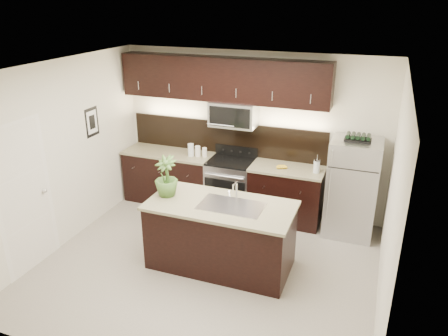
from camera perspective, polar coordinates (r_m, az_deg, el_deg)
name	(u,v)px	position (r m, az deg, el deg)	size (l,w,h in m)	color
ground	(207,266)	(6.23, -2.25, -12.62)	(4.50, 4.50, 0.00)	gray
room_walls	(196,151)	(5.47, -3.74, 2.23)	(4.52, 4.02, 2.71)	silver
counter_run	(220,184)	(7.53, -0.57, -2.12)	(3.51, 0.65, 0.94)	black
upper_fixtures	(224,86)	(7.14, 0.01, 10.64)	(3.49, 0.40, 1.66)	black
island	(221,235)	(6.00, -0.43, -8.75)	(1.96, 0.96, 0.94)	black
sink_faucet	(232,205)	(5.73, 0.99, -4.80)	(0.84, 0.50, 0.28)	silver
refrigerator	(352,188)	(6.94, 16.38, -2.56)	(0.74, 0.67, 1.53)	#B2B2B7
wine_rack	(358,138)	(6.66, 17.11, 3.80)	(0.38, 0.23, 0.09)	black
plant	(166,176)	(5.97, -7.57, -1.08)	(0.31, 0.31, 0.56)	#3E6227
canisters	(196,151)	(7.44, -3.67, 2.25)	(0.32, 0.15, 0.22)	silver
french_press	(317,166)	(6.89, 11.99, 0.25)	(0.10, 0.10, 0.29)	silver
bananas	(278,167)	(6.98, 7.11, 0.19)	(0.18, 0.14, 0.06)	gold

